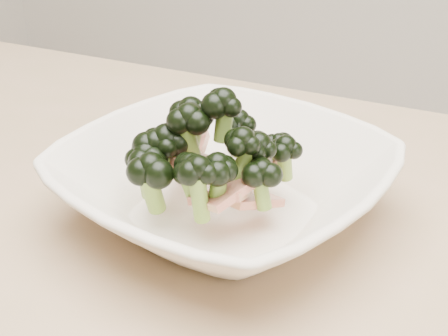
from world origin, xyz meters
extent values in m
cube|color=tan|center=(0.00, 0.00, 0.73)|extent=(1.20, 0.80, 0.04)
cylinder|color=tan|center=(-0.55, 0.35, 0.35)|extent=(0.06, 0.06, 0.71)
imported|color=silver|center=(-0.04, 0.08, 0.78)|extent=(0.34, 0.34, 0.07)
cylinder|color=olive|center=(0.01, 0.06, 0.80)|extent=(0.02, 0.01, 0.03)
ellipsoid|color=black|center=(0.01, 0.06, 0.82)|extent=(0.03, 0.03, 0.03)
cylinder|color=olive|center=(-0.03, 0.02, 0.80)|extent=(0.01, 0.02, 0.05)
ellipsoid|color=black|center=(-0.03, 0.02, 0.83)|extent=(0.03, 0.03, 0.03)
cylinder|color=olive|center=(0.00, 0.12, 0.80)|extent=(0.01, 0.01, 0.03)
ellipsoid|color=black|center=(0.00, 0.12, 0.81)|extent=(0.03, 0.03, 0.02)
cylinder|color=olive|center=(-0.06, 0.07, 0.82)|extent=(0.02, 0.02, 0.04)
ellipsoid|color=black|center=(-0.06, 0.07, 0.85)|extent=(0.04, 0.04, 0.03)
cylinder|color=olive|center=(-0.05, 0.04, 0.80)|extent=(0.02, 0.02, 0.03)
ellipsoid|color=black|center=(-0.05, 0.04, 0.82)|extent=(0.04, 0.04, 0.03)
cylinder|color=olive|center=(-0.07, 0.02, 0.80)|extent=(0.02, 0.03, 0.04)
ellipsoid|color=black|center=(-0.07, 0.02, 0.82)|extent=(0.04, 0.04, 0.03)
cylinder|color=olive|center=(-0.04, 0.08, 0.84)|extent=(0.02, 0.02, 0.03)
ellipsoid|color=black|center=(-0.04, 0.08, 0.86)|extent=(0.04, 0.04, 0.03)
cylinder|color=olive|center=(-0.01, 0.06, 0.82)|extent=(0.02, 0.02, 0.04)
ellipsoid|color=black|center=(-0.01, 0.06, 0.84)|extent=(0.03, 0.03, 0.03)
cylinder|color=olive|center=(0.01, 0.10, 0.80)|extent=(0.01, 0.02, 0.03)
ellipsoid|color=black|center=(0.01, 0.10, 0.82)|extent=(0.03, 0.03, 0.03)
cylinder|color=olive|center=(-0.09, 0.06, 0.80)|extent=(0.02, 0.02, 0.04)
ellipsoid|color=black|center=(-0.09, 0.06, 0.83)|extent=(0.04, 0.04, 0.03)
cylinder|color=olive|center=(-0.02, 0.03, 0.81)|extent=(0.02, 0.02, 0.04)
ellipsoid|color=black|center=(-0.02, 0.03, 0.83)|extent=(0.03, 0.03, 0.03)
cylinder|color=olive|center=(-0.04, 0.12, 0.81)|extent=(0.01, 0.02, 0.03)
ellipsoid|color=black|center=(-0.04, 0.12, 0.83)|extent=(0.03, 0.03, 0.03)
cylinder|color=olive|center=(-0.09, 0.04, 0.79)|extent=(0.02, 0.03, 0.04)
ellipsoid|color=black|center=(-0.09, 0.04, 0.82)|extent=(0.04, 0.04, 0.03)
cylinder|color=olive|center=(-0.08, 0.06, 0.80)|extent=(0.03, 0.02, 0.04)
ellipsoid|color=black|center=(-0.08, 0.06, 0.83)|extent=(0.04, 0.04, 0.03)
cylinder|color=olive|center=(0.00, 0.08, 0.81)|extent=(0.02, 0.02, 0.03)
ellipsoid|color=black|center=(0.00, 0.08, 0.83)|extent=(0.03, 0.03, 0.03)
cylinder|color=olive|center=(-0.07, 0.09, 0.82)|extent=(0.03, 0.02, 0.05)
ellipsoid|color=black|center=(-0.07, 0.09, 0.84)|extent=(0.04, 0.04, 0.03)
cube|color=maroon|center=(-0.09, 0.07, 0.80)|extent=(0.05, 0.05, 0.02)
cube|color=maroon|center=(-0.07, 0.07, 0.81)|extent=(0.06, 0.06, 0.02)
cube|color=maroon|center=(-0.01, 0.04, 0.80)|extent=(0.05, 0.06, 0.02)
cube|color=maroon|center=(-0.09, 0.11, 0.79)|extent=(0.05, 0.06, 0.02)
cube|color=maroon|center=(-0.02, 0.11, 0.79)|extent=(0.05, 0.06, 0.02)
cube|color=maroon|center=(-0.02, 0.04, 0.79)|extent=(0.05, 0.03, 0.03)
cube|color=maroon|center=(0.00, 0.06, 0.78)|extent=(0.05, 0.06, 0.02)
cube|color=maroon|center=(-0.09, 0.11, 0.81)|extent=(0.04, 0.05, 0.03)
camera|label=1|loc=(0.16, -0.35, 1.06)|focal=50.00mm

